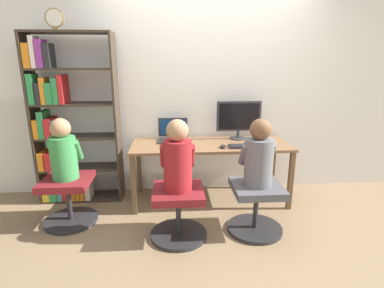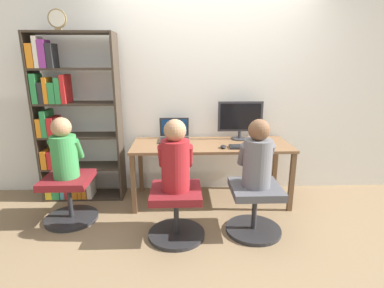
{
  "view_description": "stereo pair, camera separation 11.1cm",
  "coord_description": "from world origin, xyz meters",
  "px_view_note": "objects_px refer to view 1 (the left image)",
  "views": [
    {
      "loc": [
        -0.45,
        -2.96,
        1.61
      ],
      "look_at": [
        -0.23,
        0.15,
        0.75
      ],
      "focal_mm": 28.0,
      "sensor_mm": 36.0,
      "label": 1
    },
    {
      "loc": [
        -0.34,
        -2.97,
        1.61
      ],
      "look_at": [
        -0.23,
        0.15,
        0.75
      ],
      "focal_mm": 28.0,
      "sensor_mm": 36.0,
      "label": 2
    }
  ],
  "objects_px": {
    "person_at_monitor": "(259,156)",
    "desktop_monitor": "(239,119)",
    "laptop": "(173,136)",
    "office_chair_left": "(256,205)",
    "person_near_shelf": "(63,152)",
    "office_chair_right": "(178,210)",
    "desk_clock": "(54,18)",
    "person_at_laptop": "(178,158)",
    "bookshelf": "(64,127)",
    "office_chair_side": "(69,198)",
    "keyboard": "(247,146)"
  },
  "relations": [
    {
      "from": "person_at_laptop",
      "to": "person_at_monitor",
      "type": "bearing_deg",
      "value": 3.89
    },
    {
      "from": "office_chair_right",
      "to": "keyboard",
      "type": "bearing_deg",
      "value": 36.81
    },
    {
      "from": "office_chair_left",
      "to": "bookshelf",
      "type": "height_order",
      "value": "bookshelf"
    },
    {
      "from": "bookshelf",
      "to": "desk_clock",
      "type": "distance_m",
      "value": 1.15
    },
    {
      "from": "bookshelf",
      "to": "office_chair_side",
      "type": "bearing_deg",
      "value": -74.32
    },
    {
      "from": "person_at_monitor",
      "to": "office_chair_side",
      "type": "distance_m",
      "value": 1.95
    },
    {
      "from": "keyboard",
      "to": "person_near_shelf",
      "type": "xyz_separation_m",
      "value": [
        -1.89,
        -0.24,
        0.05
      ]
    },
    {
      "from": "keyboard",
      "to": "person_at_monitor",
      "type": "distance_m",
      "value": 0.53
    },
    {
      "from": "desktop_monitor",
      "to": "person_at_monitor",
      "type": "distance_m",
      "value": 0.92
    },
    {
      "from": "office_chair_right",
      "to": "person_at_monitor",
      "type": "relative_size",
      "value": 0.85
    },
    {
      "from": "office_chair_left",
      "to": "person_at_laptop",
      "type": "distance_m",
      "value": 0.91
    },
    {
      "from": "person_at_laptop",
      "to": "bookshelf",
      "type": "height_order",
      "value": "bookshelf"
    },
    {
      "from": "laptop",
      "to": "office_chair_left",
      "type": "xyz_separation_m",
      "value": [
        0.78,
        -0.89,
        -0.48
      ]
    },
    {
      "from": "office_chair_side",
      "to": "desktop_monitor",
      "type": "bearing_deg",
      "value": 18.12
    },
    {
      "from": "bookshelf",
      "to": "person_near_shelf",
      "type": "height_order",
      "value": "bookshelf"
    },
    {
      "from": "desktop_monitor",
      "to": "bookshelf",
      "type": "xyz_separation_m",
      "value": [
        -2.03,
        -0.06,
        -0.06
      ]
    },
    {
      "from": "laptop",
      "to": "office_chair_side",
      "type": "bearing_deg",
      "value": -151.14
    },
    {
      "from": "laptop",
      "to": "person_at_laptop",
      "type": "distance_m",
      "value": 0.94
    },
    {
      "from": "desktop_monitor",
      "to": "person_at_monitor",
      "type": "bearing_deg",
      "value": -90.42
    },
    {
      "from": "laptop",
      "to": "desk_clock",
      "type": "xyz_separation_m",
      "value": [
        -1.18,
        -0.12,
        1.28
      ]
    },
    {
      "from": "desktop_monitor",
      "to": "person_at_laptop",
      "type": "bearing_deg",
      "value": -128.5
    },
    {
      "from": "person_at_monitor",
      "to": "office_chair_left",
      "type": "bearing_deg",
      "value": -90.0
    },
    {
      "from": "laptop",
      "to": "desk_clock",
      "type": "distance_m",
      "value": 1.75
    },
    {
      "from": "desk_clock",
      "to": "office_chair_side",
      "type": "relative_size",
      "value": 0.39
    },
    {
      "from": "desk_clock",
      "to": "office_chair_side",
      "type": "xyz_separation_m",
      "value": [
        0.1,
        -0.48,
        -1.76
      ]
    },
    {
      "from": "person_at_monitor",
      "to": "person_near_shelf",
      "type": "relative_size",
      "value": 1.04
    },
    {
      "from": "office_chair_right",
      "to": "person_near_shelf",
      "type": "bearing_deg",
      "value": 162.49
    },
    {
      "from": "desk_clock",
      "to": "person_near_shelf",
      "type": "height_order",
      "value": "desk_clock"
    },
    {
      "from": "laptop",
      "to": "person_at_laptop",
      "type": "bearing_deg",
      "value": -88.08
    },
    {
      "from": "office_chair_right",
      "to": "desk_clock",
      "type": "relative_size",
      "value": 2.55
    },
    {
      "from": "office_chair_side",
      "to": "person_at_laptop",
      "type": "bearing_deg",
      "value": -17.13
    },
    {
      "from": "person_at_monitor",
      "to": "desk_clock",
      "type": "bearing_deg",
      "value": 158.62
    },
    {
      "from": "laptop",
      "to": "office_chair_side",
      "type": "xyz_separation_m",
      "value": [
        -1.08,
        -0.6,
        -0.48
      ]
    },
    {
      "from": "keyboard",
      "to": "person_near_shelf",
      "type": "bearing_deg",
      "value": -172.91
    },
    {
      "from": "keyboard",
      "to": "person_at_monitor",
      "type": "xyz_separation_m",
      "value": [
        -0.03,
        -0.53,
        0.06
      ]
    },
    {
      "from": "office_chair_right",
      "to": "laptop",
      "type": "bearing_deg",
      "value": 91.91
    },
    {
      "from": "keyboard",
      "to": "office_chair_right",
      "type": "bearing_deg",
      "value": -143.19
    },
    {
      "from": "office_chair_left",
      "to": "bookshelf",
      "type": "bearing_deg",
      "value": 157.15
    },
    {
      "from": "desktop_monitor",
      "to": "office_chair_side",
      "type": "distance_m",
      "value": 2.08
    },
    {
      "from": "office_chair_right",
      "to": "person_near_shelf",
      "type": "xyz_separation_m",
      "value": [
        -1.11,
        0.35,
        0.49
      ]
    },
    {
      "from": "office_chair_right",
      "to": "desk_clock",
      "type": "bearing_deg",
      "value": 145.81
    },
    {
      "from": "person_at_laptop",
      "to": "office_chair_right",
      "type": "bearing_deg",
      "value": -90.0
    },
    {
      "from": "office_chair_right",
      "to": "person_at_monitor",
      "type": "height_order",
      "value": "person_at_monitor"
    },
    {
      "from": "person_at_monitor",
      "to": "person_near_shelf",
      "type": "xyz_separation_m",
      "value": [
        -1.86,
        0.3,
        -0.01
      ]
    },
    {
      "from": "laptop",
      "to": "person_at_laptop",
      "type": "height_order",
      "value": "person_at_laptop"
    },
    {
      "from": "laptop",
      "to": "office_chair_left",
      "type": "bearing_deg",
      "value": -48.64
    },
    {
      "from": "person_near_shelf",
      "to": "office_chair_right",
      "type": "bearing_deg",
      "value": -17.51
    },
    {
      "from": "person_at_monitor",
      "to": "desktop_monitor",
      "type": "bearing_deg",
      "value": 89.58
    },
    {
      "from": "laptop",
      "to": "office_chair_side",
      "type": "height_order",
      "value": "laptop"
    },
    {
      "from": "person_at_monitor",
      "to": "bookshelf",
      "type": "distance_m",
      "value": 2.19
    }
  ]
}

